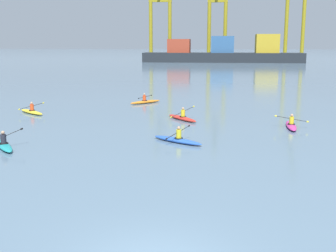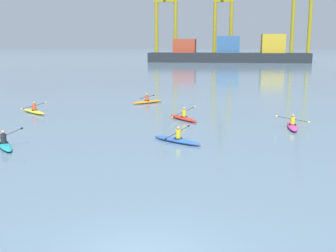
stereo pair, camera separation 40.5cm
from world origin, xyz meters
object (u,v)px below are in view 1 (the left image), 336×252
object	(u,v)px
gantry_crane_west	(160,12)
gantry_crane_east_mid	(296,6)
kayak_red	(182,118)
gantry_crane_west_mid	(217,13)
container_barge	(224,53)
kayak_teal	(4,145)
kayak_blue	(178,140)
kayak_orange	(145,101)
kayak_yellow	(32,111)
kayak_magenta	(291,125)

from	to	relation	value
gantry_crane_west	gantry_crane_east_mid	distance (m)	43.59
kayak_red	gantry_crane_west_mid	bearing A→B (deg)	89.27
container_barge	gantry_crane_east_mid	bearing A→B (deg)	33.22
gantry_crane_west_mid	kayak_teal	bearing A→B (deg)	-94.93
gantry_crane_west	gantry_crane_east_mid	world-z (taller)	gantry_crane_east_mid
kayak_blue	container_barge	bearing A→B (deg)	88.22
container_barge	kayak_blue	distance (m)	104.46
kayak_blue	kayak_red	bearing A→B (deg)	93.00
kayak_orange	kayak_yellow	bearing A→B (deg)	-139.23
gantry_crane_east_mid	kayak_magenta	size ratio (longest dim) A/B	10.77
kayak_blue	kayak_teal	size ratio (longest dim) A/B	1.05
kayak_magenta	container_barge	bearing A→B (deg)	92.25
gantry_crane_west	kayak_magenta	size ratio (longest dim) A/B	8.67
container_barge	gantry_crane_west	world-z (taller)	gantry_crane_west
gantry_crane_west	kayak_blue	size ratio (longest dim) A/B	9.33
kayak_magenta	gantry_crane_east_mid	bearing A→B (deg)	80.66
kayak_blue	gantry_crane_east_mid	bearing A→B (deg)	77.74
container_barge	kayak_yellow	bearing A→B (deg)	-99.45
kayak_teal	kayak_red	distance (m)	13.08
gantry_crane_west	kayak_orange	distance (m)	103.00
container_barge	kayak_blue	bearing A→B (deg)	-91.78
kayak_orange	gantry_crane_west	bearing A→B (deg)	97.30
gantry_crane_west	kayak_blue	xyz separation A→B (m)	(17.58, -116.56, -15.39)
container_barge	kayak_yellow	distance (m)	97.15
kayak_teal	gantry_crane_west_mid	bearing A→B (deg)	85.07
gantry_crane_east_mid	kayak_magenta	xyz separation A→B (m)	(-18.75, -114.01, -16.96)
kayak_teal	kayak_red	size ratio (longest dim) A/B	1.01
gantry_crane_east_mid	kayak_blue	world-z (taller)	gantry_crane_east_mid
kayak_yellow	kayak_orange	distance (m)	10.65
gantry_crane_west	kayak_red	size ratio (longest dim) A/B	9.91
gantry_crane_east_mid	kayak_orange	size ratio (longest dim) A/B	12.81
container_barge	kayak_orange	xyz separation A→B (m)	(-7.89, -88.85, -2.49)
kayak_red	kayak_orange	bearing A→B (deg)	117.14
kayak_orange	kayak_teal	distance (m)	18.51
gantry_crane_east_mid	kayak_teal	distance (m)	127.72
gantry_crane_west_mid	kayak_orange	bearing A→B (deg)	-93.20
container_barge	kayak_yellow	xyz separation A→B (m)	(-15.95, -95.80, -2.49)
kayak_red	kayak_magenta	bearing A→B (deg)	-14.93
kayak_teal	container_barge	bearing A→B (deg)	83.32
gantry_crane_west_mid	kayak_red	bearing A→B (deg)	-90.73
kayak_blue	kayak_orange	size ratio (longest dim) A/B	1.11
gantry_crane_west	kayak_magenta	bearing A→B (deg)	-77.48
kayak_yellow	kayak_orange	size ratio (longest dim) A/B	1.05
container_barge	kayak_teal	size ratio (longest dim) A/B	15.54
gantry_crane_east_mid	kayak_yellow	distance (m)	118.40
container_barge	gantry_crane_west_mid	bearing A→B (deg)	100.34
kayak_orange	kayak_red	distance (m)	9.35
kayak_blue	kayak_red	xyz separation A→B (m)	(-0.38, 7.22, 0.00)
gantry_crane_west_mid	kayak_red	distance (m)	110.42
gantry_crane_west	kayak_magenta	distance (m)	115.09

